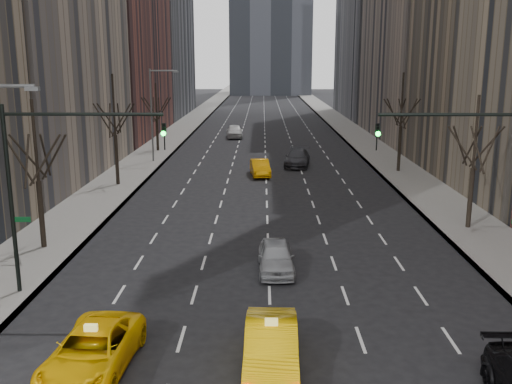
{
  "coord_description": "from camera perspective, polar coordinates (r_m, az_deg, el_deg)",
  "views": [
    {
      "loc": [
        -0.32,
        -10.92,
        9.82
      ],
      "look_at": [
        -0.64,
        16.61,
        3.5
      ],
      "focal_mm": 40.0,
      "sensor_mm": 36.0,
      "label": 1
    }
  ],
  "objects": [
    {
      "name": "tree_lw_c",
      "position": [
        46.77,
        -13.88,
        5.45
      ],
      "size": [
        3.36,
        3.5,
        8.74
      ],
      "color": "black",
      "rests_on": "ground"
    },
    {
      "name": "sidewalk_right",
      "position": [
        82.47,
        9.47,
        5.97
      ],
      "size": [
        4.5,
        320.0,
        0.15
      ],
      "primitive_type": "cube",
      "color": "slate",
      "rests_on": "ground"
    },
    {
      "name": "silver_sedan_ahead",
      "position": [
        27.41,
        2.01,
        -6.48
      ],
      "size": [
        1.78,
        4.24,
        1.43
      ],
      "primitive_type": "imported",
      "rotation": [
        0.0,
        0.0,
        0.02
      ],
      "color": "gray",
      "rests_on": "ground"
    },
    {
      "name": "tree_lw_b",
      "position": [
        31.78,
        -20.93,
        1.0
      ],
      "size": [
        3.36,
        3.5,
        7.82
      ],
      "color": "black",
      "rests_on": "ground"
    },
    {
      "name": "taxi_sedan",
      "position": [
        19.05,
        1.53,
        -15.33
      ],
      "size": [
        1.78,
        4.89,
        1.6
      ],
      "primitive_type": "imported",
      "rotation": [
        0.0,
        0.0,
        -0.02
      ],
      "color": "#FFC105",
      "rests_on": "ground"
    },
    {
      "name": "taxi_suv",
      "position": [
        19.74,
        -16.07,
        -15.07
      ],
      "size": [
        2.71,
        5.31,
        1.44
      ],
      "primitive_type": "imported",
      "rotation": [
        0.0,
        0.0,
        -0.06
      ],
      "color": "#FFC505",
      "rests_on": "ground"
    },
    {
      "name": "far_car_white",
      "position": [
        75.44,
        -2.16,
        6.09
      ],
      "size": [
        2.31,
        5.1,
        1.7
      ],
      "primitive_type": "imported",
      "rotation": [
        0.0,
        0.0,
        0.06
      ],
      "color": "silver",
      "rests_on": "ground"
    },
    {
      "name": "traffic_mast_right",
      "position": [
        25.15,
        22.67,
        2.0
      ],
      "size": [
        6.69,
        0.39,
        8.0
      ],
      "color": "black",
      "rests_on": "ground"
    },
    {
      "name": "tree_rw_c",
      "position": [
        52.7,
        14.26,
        6.23
      ],
      "size": [
        3.36,
        3.5,
        8.74
      ],
      "color": "black",
      "rests_on": "ground"
    },
    {
      "name": "traffic_mast_left",
      "position": [
        24.92,
        -20.02,
        2.13
      ],
      "size": [
        6.69,
        0.39,
        8.0
      ],
      "color": "black",
      "rests_on": "ground"
    },
    {
      "name": "tree_rw_b",
      "position": [
        35.67,
        20.87,
        2.23
      ],
      "size": [
        3.36,
        3.5,
        7.82
      ],
      "color": "black",
      "rests_on": "ground"
    },
    {
      "name": "sidewalk_left",
      "position": [
        82.37,
        -7.72,
        6.02
      ],
      "size": [
        4.5,
        320.0,
        0.15
      ],
      "primitive_type": "cube",
      "color": "slate",
      "rests_on": "ground"
    },
    {
      "name": "far_taxi",
      "position": [
        50.06,
        0.41,
        2.45
      ],
      "size": [
        1.99,
        4.46,
        1.42
      ],
      "primitive_type": "imported",
      "rotation": [
        0.0,
        0.0,
        0.11
      ],
      "color": "#FFA305",
      "rests_on": "ground"
    },
    {
      "name": "tree_lw_d",
      "position": [
        64.3,
        -9.89,
        7.15
      ],
      "size": [
        3.36,
        3.5,
        7.36
      ],
      "color": "black",
      "rests_on": "ground"
    },
    {
      "name": "streetlight_far",
      "position": [
        57.05,
        -10.08,
        8.51
      ],
      "size": [
        2.83,
        0.22,
        9.0
      ],
      "color": "slate",
      "rests_on": "ground"
    },
    {
      "name": "far_suv_grey",
      "position": [
        54.87,
        4.14,
        3.42
      ],
      "size": [
        2.92,
        5.67,
        1.57
      ],
      "primitive_type": "imported",
      "rotation": [
        0.0,
        0.0,
        -0.14
      ],
      "color": "#2F2F34",
      "rests_on": "ground"
    }
  ]
}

